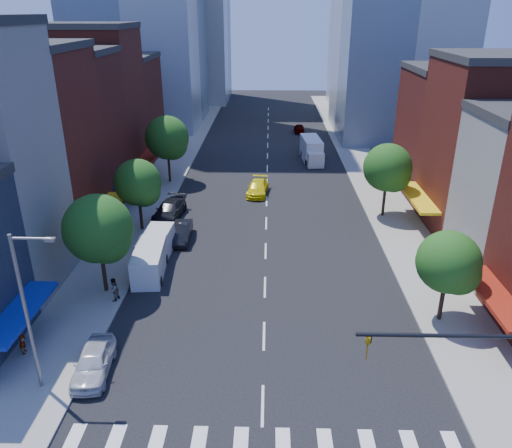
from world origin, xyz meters
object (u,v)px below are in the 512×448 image
at_px(cargo_van_near, 149,263).
at_px(pedestrian_far, 114,290).
at_px(parked_car_front, 94,361).
at_px(cargo_van_far, 156,246).
at_px(taxi, 258,188).
at_px(parked_car_second, 181,232).
at_px(traffic_car_oncoming, 309,144).
at_px(box_truck, 312,151).
at_px(pedestrian_near, 22,341).
at_px(parked_car_third, 154,242).
at_px(parked_car_rear, 170,210).
at_px(traffic_car_far, 299,128).

distance_m(cargo_van_near, pedestrian_far, 4.20).
bearing_deg(pedestrian_far, parked_car_front, 31.52).
height_order(cargo_van_far, taxi, cargo_van_far).
xyz_separation_m(parked_car_front, parked_car_second, (2.00, 17.75, -0.02)).
height_order(traffic_car_oncoming, box_truck, box_truck).
xyz_separation_m(cargo_van_far, pedestrian_near, (-5.20, -12.70, -0.12)).
relative_size(cargo_van_far, pedestrian_far, 3.06).
xyz_separation_m(parked_car_third, pedestrian_far, (-1.00, -8.26, 0.28)).
relative_size(cargo_van_near, pedestrian_far, 3.20).
xyz_separation_m(cargo_van_far, pedestrian_far, (-1.50, -6.79, -0.08)).
bearing_deg(cargo_van_far, parked_car_third, 111.48).
bearing_deg(pedestrian_near, taxi, -39.33).
relative_size(taxi, pedestrian_far, 3.03).
height_order(parked_car_rear, pedestrian_near, pedestrian_near).
relative_size(parked_car_front, traffic_car_oncoming, 0.94).
bearing_deg(traffic_car_oncoming, cargo_van_near, 75.95).
bearing_deg(cargo_van_far, parked_car_second, 69.84).
bearing_deg(cargo_van_far, cargo_van_near, -84.83).
xyz_separation_m(parked_car_rear, taxi, (8.50, 7.05, -0.08)).
height_order(traffic_car_oncoming, pedestrian_near, pedestrian_near).
xyz_separation_m(parked_car_rear, cargo_van_near, (0.63, -11.61, 0.29)).
xyz_separation_m(cargo_van_near, traffic_car_far, (14.07, 49.23, -0.42)).
relative_size(cargo_van_near, traffic_car_oncoming, 1.10).
height_order(parked_car_rear, cargo_van_near, cargo_van_near).
distance_m(parked_car_rear, pedestrian_near, 21.90).
bearing_deg(parked_car_second, traffic_car_far, 71.03).
height_order(parked_car_second, box_truck, box_truck).
bearing_deg(parked_car_third, parked_car_rear, 89.75).
xyz_separation_m(taxi, traffic_car_oncoming, (7.02, 19.50, 0.07)).
xyz_separation_m(taxi, pedestrian_far, (-9.50, -22.53, 0.25)).
bearing_deg(cargo_van_near, traffic_car_oncoming, 64.42).
xyz_separation_m(parked_car_front, cargo_van_near, (0.63, 11.26, 0.33)).
bearing_deg(pedestrian_far, cargo_van_far, -168.66).
distance_m(parked_car_second, taxi, 13.80).
xyz_separation_m(parked_car_third, traffic_car_far, (14.71, 44.83, -0.02)).
bearing_deg(pedestrian_near, pedestrian_far, -46.46).
bearing_deg(cargo_van_far, traffic_car_far, 75.55).
relative_size(parked_car_third, pedestrian_near, 3.21).
relative_size(parked_car_third, traffic_car_oncoming, 1.06).
bearing_deg(parked_car_rear, cargo_van_near, -79.54).
xyz_separation_m(parked_car_rear, cargo_van_far, (0.50, -8.69, 0.25)).
bearing_deg(pedestrian_near, parked_car_front, -122.01).
bearing_deg(pedestrian_far, parked_car_rear, -159.88).
bearing_deg(box_truck, parked_car_rear, -131.96).
distance_m(taxi, pedestrian_near, 31.35).
distance_m(cargo_van_far, traffic_car_far, 48.43).
bearing_deg(cargo_van_near, parked_car_rear, 88.84).
distance_m(parked_car_front, parked_car_rear, 22.87).
height_order(box_truck, pedestrian_near, box_truck).
height_order(traffic_car_oncoming, pedestrian_far, pedestrian_far).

